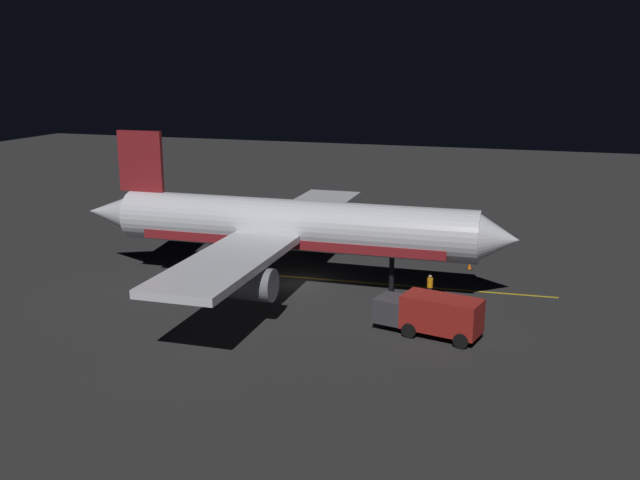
# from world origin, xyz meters

# --- Properties ---
(ground_plane) EXTENTS (180.00, 180.00, 0.20)m
(ground_plane) POSITION_xyz_m (0.00, 0.00, -0.10)
(ground_plane) COLOR #29292A
(apron_guide_stripe) EXTENTS (1.87, 29.12, 0.01)m
(apron_guide_stripe) POSITION_xyz_m (-1.89, 4.00, 0.00)
(apron_guide_stripe) COLOR gold
(apron_guide_stripe) RESTS_ON ground_plane
(airliner) EXTENTS (32.04, 32.85, 10.90)m
(airliner) POSITION_xyz_m (0.01, -0.56, 4.27)
(airliner) COLOR silver
(airliner) RESTS_ON ground_plane
(baggage_truck) EXTENTS (3.46, 6.68, 2.49)m
(baggage_truck) POSITION_xyz_m (7.02, 11.27, 1.28)
(baggage_truck) COLOR maroon
(baggage_truck) RESTS_ON ground_plane
(catering_truck) EXTENTS (3.55, 6.52, 2.31)m
(catering_truck) POSITION_xyz_m (-10.20, -2.57, 1.21)
(catering_truck) COLOR silver
(catering_truck) RESTS_ON ground_plane
(ground_crew_worker) EXTENTS (0.40, 0.40, 1.74)m
(ground_crew_worker) POSITION_xyz_m (0.34, 10.05, 0.89)
(ground_crew_worker) COLOR black
(ground_crew_worker) RESTS_ON ground_plane
(traffic_cone_near_left) EXTENTS (0.50, 0.50, 0.55)m
(traffic_cone_near_left) POSITION_xyz_m (-7.84, 11.86, 0.25)
(traffic_cone_near_left) COLOR #EA590F
(traffic_cone_near_left) RESTS_ON ground_plane
(traffic_cone_near_right) EXTENTS (0.50, 0.50, 0.55)m
(traffic_cone_near_right) POSITION_xyz_m (1.69, 11.80, 0.25)
(traffic_cone_near_right) COLOR #EA590F
(traffic_cone_near_right) RESTS_ON ground_plane
(traffic_cone_under_wing) EXTENTS (0.50, 0.50, 0.55)m
(traffic_cone_under_wing) POSITION_xyz_m (2.97, 11.62, 0.25)
(traffic_cone_under_wing) COLOR #EA590F
(traffic_cone_under_wing) RESTS_ON ground_plane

